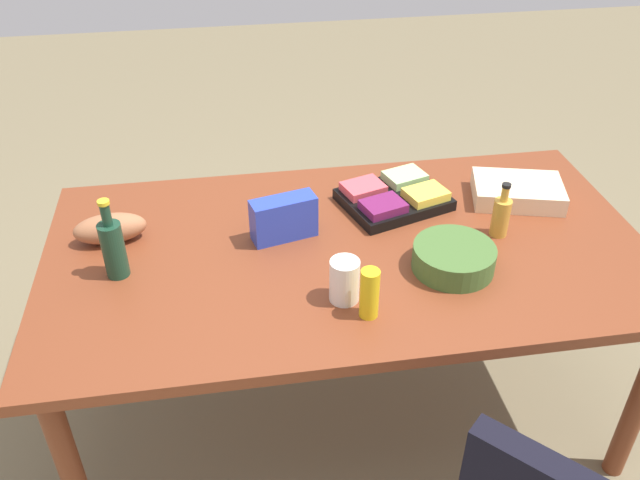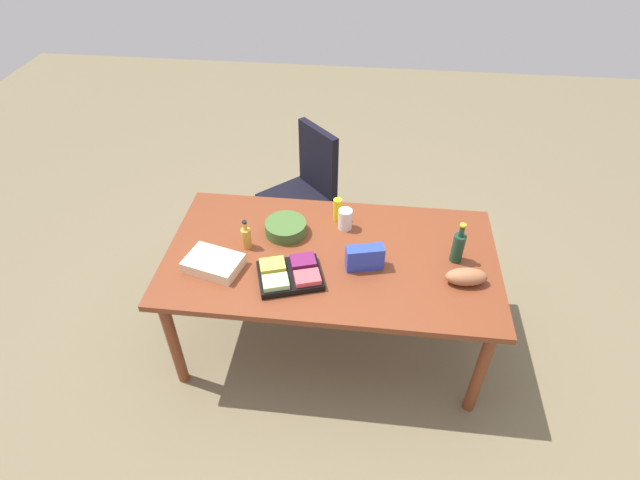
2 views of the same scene
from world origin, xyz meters
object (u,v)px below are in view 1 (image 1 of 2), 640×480
object	(u,v)px
wine_bottle	(113,247)
mustard_bottle	(369,294)
dressing_bottle	(501,216)
bread_loaf	(110,228)
sheet_cake	(517,191)
chip_bag_blue	(284,218)
conference_table	(347,264)
fruit_platter	(394,197)
mayo_jar	(344,281)
salad_bowl	(454,258)

from	to	relation	value
wine_bottle	mustard_bottle	distance (m)	0.80
dressing_bottle	bread_loaf	bearing A→B (deg)	-7.38
sheet_cake	chip_bag_blue	bearing A→B (deg)	6.79
bread_loaf	chip_bag_blue	bearing A→B (deg)	173.28
conference_table	fruit_platter	distance (m)	0.34
wine_bottle	dressing_bottle	world-z (taller)	wine_bottle
dressing_bottle	mayo_jar	bearing A→B (deg)	23.39
wine_bottle	conference_table	bearing A→B (deg)	-177.29
mustard_bottle	chip_bag_blue	bearing A→B (deg)	-65.71
fruit_platter	mustard_bottle	distance (m)	0.63
chip_bag_blue	bread_loaf	distance (m)	0.58
sheet_cake	bread_loaf	xyz separation A→B (m)	(1.46, 0.04, 0.02)
fruit_platter	mustard_bottle	bearing A→B (deg)	69.02
bread_loaf	dressing_bottle	bearing A→B (deg)	172.62
salad_bowl	mayo_jar	world-z (taller)	mayo_jar
mayo_jar	wine_bottle	bearing A→B (deg)	-18.70
conference_table	chip_bag_blue	bearing A→B (deg)	-23.51
salad_bowl	sheet_cake	bearing A→B (deg)	-135.18
mayo_jar	fruit_platter	world-z (taller)	mayo_jar
chip_bag_blue	wine_bottle	size ratio (longest dim) A/B	0.80
conference_table	chip_bag_blue	xyz separation A→B (m)	(0.20, -0.09, 0.15)
salad_bowl	mayo_jar	bearing A→B (deg)	14.18
wine_bottle	sheet_cake	world-z (taller)	wine_bottle
wine_bottle	fruit_platter	distance (m)	1.00
conference_table	wine_bottle	bearing A→B (deg)	2.71
salad_bowl	wine_bottle	bearing A→B (deg)	-7.41
chip_bag_blue	fruit_platter	distance (m)	0.45
chip_bag_blue	fruit_platter	world-z (taller)	chip_bag_blue
mayo_jar	mustard_bottle	xyz separation A→B (m)	(-0.06, 0.08, 0.01)
salad_bowl	sheet_cake	xyz separation A→B (m)	(-0.37, -0.37, -0.01)
salad_bowl	dressing_bottle	size ratio (longest dim) A/B	1.31
conference_table	mustard_bottle	distance (m)	0.38
chip_bag_blue	sheet_cake	xyz separation A→B (m)	(-0.88, -0.10, -0.04)
salad_bowl	chip_bag_blue	bearing A→B (deg)	-27.04
dressing_bottle	sheet_cake	world-z (taller)	dressing_bottle
conference_table	sheet_cake	xyz separation A→B (m)	(-0.68, -0.19, 0.11)
mayo_jar	salad_bowl	bearing A→B (deg)	-165.82
wine_bottle	sheet_cake	bearing A→B (deg)	-170.86
salad_bowl	bread_loaf	bearing A→B (deg)	-16.80
salad_bowl	sheet_cake	distance (m)	0.52
fruit_platter	sheet_cake	bearing A→B (deg)	175.11
conference_table	sheet_cake	size ratio (longest dim) A/B	6.30
mayo_jar	bread_loaf	xyz separation A→B (m)	(0.72, -0.42, -0.02)
conference_table	salad_bowl	bearing A→B (deg)	150.74
conference_table	chip_bag_blue	world-z (taller)	chip_bag_blue
conference_table	bread_loaf	world-z (taller)	bread_loaf
salad_bowl	dressing_bottle	xyz separation A→B (m)	(-0.22, -0.16, 0.03)
chip_bag_blue	bread_loaf	bearing A→B (deg)	-6.72
wine_bottle	chip_bag_blue	bearing A→B (deg)	-167.11
mayo_jar	dressing_bottle	bearing A→B (deg)	-156.61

